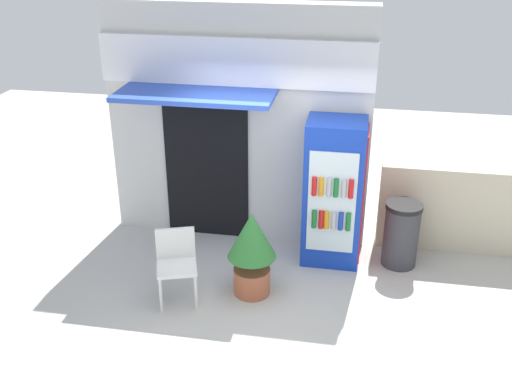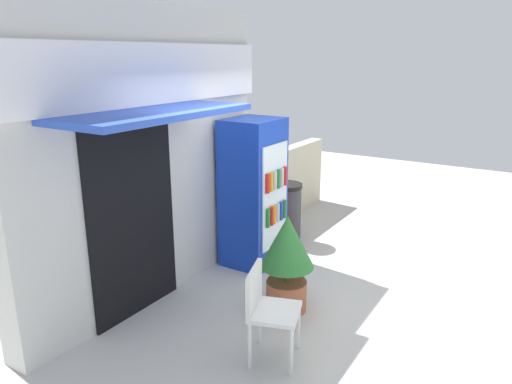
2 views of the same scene
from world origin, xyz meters
TOP-DOWN VIEW (x-y plane):
  - ground at (0.00, 0.00)m, footprint 16.00×16.00m
  - storefront_building at (-0.70, 1.70)m, footprint 3.49×1.16m
  - drink_cooler at (0.65, 1.18)m, footprint 0.75×0.68m
  - plastic_chair at (-1.08, -0.04)m, footprint 0.56×0.55m
  - potted_plant_near_shop at (-0.23, 0.22)m, footprint 0.57×0.57m
  - trash_bin at (1.53, 1.19)m, footprint 0.47×0.47m
  - stone_boundary_wall at (2.44, 1.71)m, footprint 2.41×0.21m

SIDE VIEW (x-z plane):
  - ground at x=0.00m, z-range 0.00..0.00m
  - trash_bin at x=1.53m, z-range 0.00..0.87m
  - plastic_chair at x=-1.08m, z-range 0.08..0.95m
  - stone_boundary_wall at x=2.44m, z-range 0.00..1.17m
  - potted_plant_near_shop at x=-0.23m, z-range 0.09..1.16m
  - drink_cooler at x=0.65m, z-range 0.00..1.90m
  - storefront_building at x=-0.70m, z-range 0.04..3.22m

